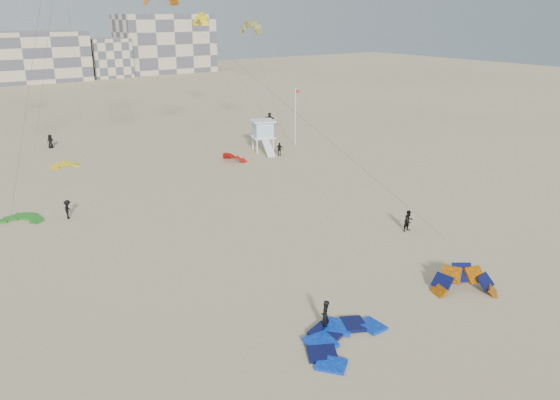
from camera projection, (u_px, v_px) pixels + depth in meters
ground at (291, 333)px, 29.39m from camera, size 320.00×320.00×0.00m
kite_ground_blue at (343, 342)px, 28.60m from camera, size 6.49×6.63×0.82m
kite_ground_orange at (464, 291)px, 33.79m from camera, size 5.51×5.51×3.99m
kite_ground_green at (22, 220)px, 45.33m from camera, size 4.63×4.68×0.92m
kite_ground_red_far at (234, 161)px, 63.62m from camera, size 3.91×3.80×3.01m
kite_ground_yellow at (65, 167)px, 61.06m from camera, size 3.17×3.36×1.51m
kitesurfer_main at (325, 316)px, 29.38m from camera, size 0.78×0.74×1.80m
kitesurfer_b at (409, 221)px, 42.91m from camera, size 0.84×0.66×1.71m
kitesurfer_c at (68, 209)px, 45.52m from camera, size 1.02×1.20×1.62m
kitesurfer_d at (280, 149)px, 65.65m from camera, size 0.94×0.93×1.59m
kitesurfer_e at (50, 141)px, 69.30m from camera, size 0.96×0.74×1.76m
kitesurfer_f at (270, 119)px, 83.94m from camera, size 1.34×1.75×1.84m
kite_fly_olive at (251, 29)px, 65.69m from camera, size 3.82×8.73×14.56m
kite_fly_yellow at (201, 21)px, 79.27m from camera, size 9.78×6.74×15.27m
lifeguard_tower_near at (263, 136)px, 67.58m from camera, size 3.41×5.67×3.86m
flagpole at (295, 116)px, 69.78m from camera, size 0.60×0.09×7.40m
condo_mid at (17, 57)px, 134.09m from camera, size 32.00×16.00×12.00m
condo_east at (165, 43)px, 156.43m from camera, size 26.00×14.00×16.00m
condo_fill_right at (108, 58)px, 144.64m from camera, size 10.00×10.00×10.00m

